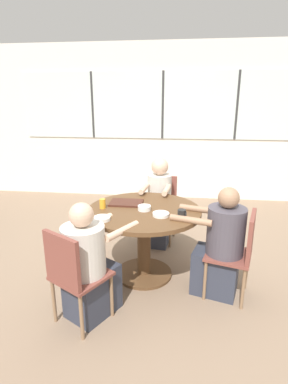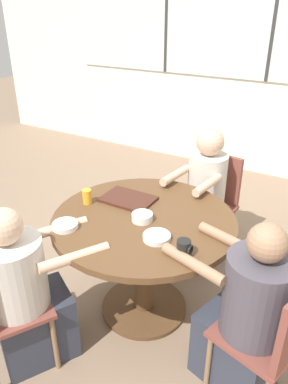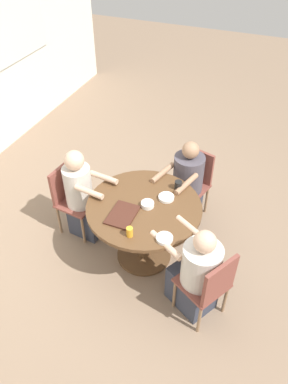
{
  "view_description": "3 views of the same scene",
  "coord_description": "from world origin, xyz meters",
  "px_view_note": "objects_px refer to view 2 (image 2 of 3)",
  "views": [
    {
      "loc": [
        0.35,
        -2.83,
        1.8
      ],
      "look_at": [
        0.0,
        0.0,
        0.93
      ],
      "focal_mm": 28.0,
      "sensor_mm": 36.0,
      "label": 1
    },
    {
      "loc": [
        1.02,
        -1.73,
        1.97
      ],
      "look_at": [
        0.0,
        0.0,
        0.93
      ],
      "focal_mm": 35.0,
      "sensor_mm": 36.0,
      "label": 2
    },
    {
      "loc": [
        -2.52,
        -1.02,
        3.28
      ],
      "look_at": [
        0.0,
        0.0,
        0.93
      ],
      "focal_mm": 35.0,
      "sensor_mm": 36.0,
      "label": 3
    }
  ],
  "objects_px": {
    "person_man_teal_shirt": "(246,319)",
    "bowl_cereal": "(142,217)",
    "coffee_mug": "(184,248)",
    "person_woman_green_shirt": "(26,297)",
    "chair_for_man_blue_shirt": "(213,196)",
    "juice_glass": "(87,197)",
    "bowl_fruit": "(157,237)",
    "chair_for_man_teal_shirt": "(277,333)",
    "bowl_white_shallow": "(65,225)",
    "person_man_blue_shirt": "(203,203)"
  },
  "relations": [
    {
      "from": "coffee_mug",
      "to": "juice_glass",
      "type": "bearing_deg",
      "value": 165.94
    },
    {
      "from": "coffee_mug",
      "to": "bowl_fruit",
      "type": "height_order",
      "value": "coffee_mug"
    },
    {
      "from": "person_man_teal_shirt",
      "to": "juice_glass",
      "type": "bearing_deg",
      "value": 97.09
    },
    {
      "from": "chair_for_man_blue_shirt",
      "to": "juice_glass",
      "type": "height_order",
      "value": "same"
    },
    {
      "from": "person_man_blue_shirt",
      "to": "bowl_white_shallow",
      "type": "distance_m",
      "value": 1.23
    },
    {
      "from": "bowl_white_shallow",
      "to": "person_man_teal_shirt",
      "type": "bearing_deg",
      "value": 6.38
    },
    {
      "from": "bowl_fruit",
      "to": "bowl_white_shallow",
      "type": "bearing_deg",
      "value": -162.19
    },
    {
      "from": "chair_for_man_teal_shirt",
      "to": "bowl_cereal",
      "type": "distance_m",
      "value": 0.97
    },
    {
      "from": "person_man_teal_shirt",
      "to": "bowl_cereal",
      "type": "xyz_separation_m",
      "value": [
        -0.74,
        0.18,
        0.31
      ]
    },
    {
      "from": "bowl_cereal",
      "to": "bowl_fruit",
      "type": "xyz_separation_m",
      "value": [
        0.18,
        -0.14,
        -0.01
      ]
    },
    {
      "from": "person_woman_green_shirt",
      "to": "bowl_cereal",
      "type": "relative_size",
      "value": 8.01
    },
    {
      "from": "coffee_mug",
      "to": "juice_glass",
      "type": "xyz_separation_m",
      "value": [
        -0.8,
        0.2,
        0.0
      ]
    },
    {
      "from": "chair_for_man_teal_shirt",
      "to": "person_man_teal_shirt",
      "type": "height_order",
      "value": "person_man_teal_shirt"
    },
    {
      "from": "chair_for_man_teal_shirt",
      "to": "coffee_mug",
      "type": "relative_size",
      "value": 9.07
    },
    {
      "from": "coffee_mug",
      "to": "bowl_fruit",
      "type": "xyz_separation_m",
      "value": [
        -0.2,
        0.06,
        -0.03
      ]
    },
    {
      "from": "chair_for_man_teal_shirt",
      "to": "bowl_fruit",
      "type": "relative_size",
      "value": 5.34
    },
    {
      "from": "person_woman_green_shirt",
      "to": "bowl_white_shallow",
      "type": "bearing_deg",
      "value": 112.87
    },
    {
      "from": "chair_for_man_blue_shirt",
      "to": "chair_for_man_teal_shirt",
      "type": "distance_m",
      "value": 1.45
    },
    {
      "from": "person_man_blue_shirt",
      "to": "person_woman_green_shirt",
      "type": "bearing_deg",
      "value": 78.58
    },
    {
      "from": "coffee_mug",
      "to": "bowl_white_shallow",
      "type": "xyz_separation_m",
      "value": [
        -0.73,
        -0.11,
        -0.03
      ]
    },
    {
      "from": "person_woman_green_shirt",
      "to": "coffee_mug",
      "type": "xyz_separation_m",
      "value": [
        0.77,
        0.44,
        0.34
      ]
    },
    {
      "from": "juice_glass",
      "to": "bowl_cereal",
      "type": "distance_m",
      "value": 0.43
    },
    {
      "from": "person_man_teal_shirt",
      "to": "bowl_white_shallow",
      "type": "distance_m",
      "value": 1.14
    },
    {
      "from": "person_woman_green_shirt",
      "to": "bowl_fruit",
      "type": "bearing_deg",
      "value": 71.4
    },
    {
      "from": "person_man_teal_shirt",
      "to": "bowl_white_shallow",
      "type": "xyz_separation_m",
      "value": [
        -1.1,
        -0.12,
        0.3
      ]
    },
    {
      "from": "person_man_blue_shirt",
      "to": "bowl_fruit",
      "type": "relative_size",
      "value": 7.06
    },
    {
      "from": "person_woman_green_shirt",
      "to": "person_man_blue_shirt",
      "type": "distance_m",
      "value": 1.54
    },
    {
      "from": "juice_glass",
      "to": "bowl_fruit",
      "type": "distance_m",
      "value": 0.62
    },
    {
      "from": "person_man_blue_shirt",
      "to": "bowl_fruit",
      "type": "xyz_separation_m",
      "value": [
        0.09,
        -0.95,
        0.26
      ]
    },
    {
      "from": "person_man_blue_shirt",
      "to": "bowl_cereal",
      "type": "xyz_separation_m",
      "value": [
        -0.09,
        -0.82,
        0.27
      ]
    },
    {
      "from": "chair_for_man_teal_shirt",
      "to": "bowl_cereal",
      "type": "height_order",
      "value": "chair_for_man_teal_shirt"
    },
    {
      "from": "chair_for_man_teal_shirt",
      "to": "bowl_fruit",
      "type": "height_order",
      "value": "chair_for_man_teal_shirt"
    },
    {
      "from": "chair_for_man_blue_shirt",
      "to": "person_man_teal_shirt",
      "type": "distance_m",
      "value": 1.33
    },
    {
      "from": "person_man_blue_shirt",
      "to": "coffee_mug",
      "type": "distance_m",
      "value": 1.09
    },
    {
      "from": "person_woman_green_shirt",
      "to": "bowl_cereal",
      "type": "xyz_separation_m",
      "value": [
        0.4,
        0.64,
        0.32
      ]
    },
    {
      "from": "bowl_fruit",
      "to": "chair_for_man_teal_shirt",
      "type": "bearing_deg",
      "value": -7.42
    },
    {
      "from": "person_woman_green_shirt",
      "to": "chair_for_man_teal_shirt",
      "type": "bearing_deg",
      "value": 47.36
    },
    {
      "from": "bowl_cereal",
      "to": "coffee_mug",
      "type": "bearing_deg",
      "value": -27.79
    },
    {
      "from": "chair_for_man_blue_shirt",
      "to": "juice_glass",
      "type": "distance_m",
      "value": 1.15
    },
    {
      "from": "person_man_teal_shirt",
      "to": "coffee_mug",
      "type": "bearing_deg",
      "value": 108.35
    },
    {
      "from": "chair_for_man_teal_shirt",
      "to": "person_man_teal_shirt",
      "type": "distance_m",
      "value": 0.17
    },
    {
      "from": "chair_for_man_teal_shirt",
      "to": "bowl_white_shallow",
      "type": "relative_size",
      "value": 5.53
    },
    {
      "from": "person_man_blue_shirt",
      "to": "juice_glass",
      "type": "distance_m",
      "value": 1.01
    },
    {
      "from": "chair_for_man_blue_shirt",
      "to": "person_woman_green_shirt",
      "type": "xyz_separation_m",
      "value": [
        -0.5,
        -1.62,
        -0.05
      ]
    },
    {
      "from": "chair_for_man_teal_shirt",
      "to": "coffee_mug",
      "type": "xyz_separation_m",
      "value": [
        -0.53,
        0.03,
        0.3
      ]
    },
    {
      "from": "person_man_blue_shirt",
      "to": "coffee_mug",
      "type": "bearing_deg",
      "value": 112.69
    },
    {
      "from": "person_man_blue_shirt",
      "to": "juice_glass",
      "type": "xyz_separation_m",
      "value": [
        -0.52,
        -0.81,
        0.29
      ]
    },
    {
      "from": "coffee_mug",
      "to": "bowl_fruit",
      "type": "relative_size",
      "value": 0.59
    },
    {
      "from": "juice_glass",
      "to": "bowl_fruit",
      "type": "xyz_separation_m",
      "value": [
        0.6,
        -0.14,
        -0.03
      ]
    },
    {
      "from": "chair_for_man_blue_shirt",
      "to": "person_man_teal_shirt",
      "type": "relative_size",
      "value": 0.79
    }
  ]
}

